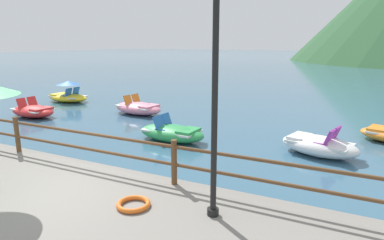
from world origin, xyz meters
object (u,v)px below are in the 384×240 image
(pedal_boat_0, at_px, (33,111))
(life_ring, at_px, (133,204))
(pedal_boat_3, at_px, (319,145))
(pedal_boat_5, at_px, (172,133))
(pedal_boat_1, at_px, (68,95))
(lamp_post, at_px, (215,61))
(pedal_boat_2, at_px, (138,108))

(pedal_boat_0, bearing_deg, life_ring, -30.26)
(pedal_boat_3, height_order, pedal_boat_5, pedal_boat_3)
(pedal_boat_1, bearing_deg, lamp_post, -35.14)
(pedal_boat_5, bearing_deg, lamp_post, -53.68)
(pedal_boat_0, xyz_separation_m, pedal_boat_2, (3.88, 2.55, 0.02))
(lamp_post, xyz_separation_m, pedal_boat_3, (1.20, 5.28, -2.68))
(pedal_boat_1, bearing_deg, pedal_boat_5, -24.45)
(lamp_post, relative_size, pedal_boat_2, 1.58)
(pedal_boat_3, bearing_deg, pedal_boat_5, -172.17)
(lamp_post, height_order, pedal_boat_0, lamp_post)
(lamp_post, xyz_separation_m, pedal_boat_5, (-3.41, 4.64, -2.69))
(lamp_post, bearing_deg, life_ring, -165.91)
(pedal_boat_0, xyz_separation_m, pedal_boat_3, (12.02, 0.13, 0.03))
(lamp_post, xyz_separation_m, pedal_boat_0, (-10.82, 5.15, -2.71))
(pedal_boat_1, relative_size, pedal_boat_2, 0.92)
(pedal_boat_0, relative_size, pedal_boat_1, 0.95)
(life_ring, bearing_deg, pedal_boat_2, 124.54)
(pedal_boat_0, relative_size, pedal_boat_5, 0.96)
(life_ring, height_order, pedal_boat_5, pedal_boat_5)
(pedal_boat_1, distance_m, pedal_boat_5, 9.87)
(life_ring, xyz_separation_m, pedal_boat_3, (2.59, 5.63, -0.14))
(pedal_boat_0, height_order, pedal_boat_3, pedal_boat_3)
(pedal_boat_0, distance_m, pedal_boat_5, 7.42)
(pedal_boat_2, bearing_deg, pedal_boat_5, -41.04)
(lamp_post, relative_size, life_ring, 7.05)
(pedal_boat_1, xyz_separation_m, pedal_boat_5, (8.98, -4.08, -0.10))
(pedal_boat_0, distance_m, pedal_boat_1, 3.91)
(pedal_boat_2, bearing_deg, lamp_post, -48.03)
(life_ring, xyz_separation_m, pedal_boat_1, (-11.01, 9.07, -0.06))
(pedal_boat_0, distance_m, pedal_boat_2, 4.65)
(pedal_boat_1, xyz_separation_m, pedal_boat_3, (13.60, -3.45, -0.09))
(pedal_boat_2, xyz_separation_m, pedal_boat_5, (3.52, -3.06, -0.01))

